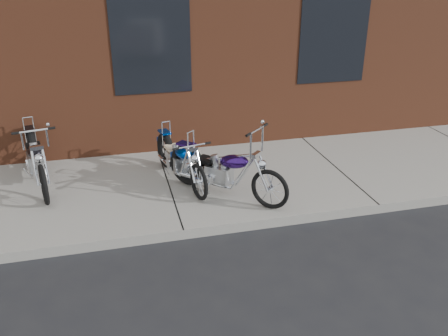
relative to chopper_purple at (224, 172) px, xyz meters
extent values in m
plane|color=black|center=(-0.79, -0.91, -0.54)|extent=(120.00, 120.00, 0.00)
cube|color=gray|center=(-0.79, 0.59, -0.46)|extent=(22.00, 3.00, 0.15)
torus|color=black|center=(-0.38, 0.40, -0.05)|extent=(0.57, 0.59, 0.69)
torus|color=black|center=(0.65, -0.69, -0.08)|extent=(0.47, 0.50, 0.62)
cube|color=#979B9F|center=(0.04, -0.05, -0.05)|extent=(0.46, 0.46, 0.29)
ellipsoid|color=#2B115B|center=(0.22, -0.24, 0.22)|extent=(0.54, 0.55, 0.29)
cube|color=black|center=(-0.13, 0.13, 0.14)|extent=(0.35, 0.35, 0.06)
cylinder|color=silver|center=(0.57, -0.60, 0.17)|extent=(0.22, 0.23, 0.51)
cylinder|color=silver|center=(0.49, -0.52, 0.81)|extent=(0.40, 0.38, 0.03)
cylinder|color=silver|center=(-0.33, 0.34, 0.32)|extent=(0.03, 0.03, 0.46)
cylinder|color=silver|center=(-0.02, 0.19, -0.18)|extent=(0.62, 0.66, 0.05)
torus|color=black|center=(-0.70, 1.17, -0.07)|extent=(0.27, 0.65, 0.64)
torus|color=black|center=(-0.37, -0.18, -0.10)|extent=(0.19, 0.57, 0.58)
cube|color=#979B9F|center=(-0.56, 0.62, -0.08)|extent=(0.32, 0.40, 0.27)
ellipsoid|color=#0041C5|center=(-0.50, 0.38, 0.18)|extent=(0.34, 0.53, 0.27)
cube|color=beige|center=(-0.62, 0.85, 0.10)|extent=(0.26, 0.29, 0.05)
cylinder|color=silver|center=(-0.40, -0.07, 0.13)|extent=(0.09, 0.26, 0.48)
cylinder|color=silver|center=(-0.42, 0.04, 0.42)|extent=(0.48, 0.14, 0.03)
cylinder|color=silver|center=(-0.68, 1.11, 0.27)|extent=(0.02, 0.02, 0.42)
cylinder|color=silver|center=(-0.50, 0.84, -0.19)|extent=(0.23, 0.78, 0.04)
torus|color=black|center=(-2.97, 1.72, -0.04)|extent=(0.28, 0.71, 0.70)
torus|color=black|center=(-2.65, 0.23, -0.07)|extent=(0.20, 0.63, 0.63)
cube|color=#979B9F|center=(-2.84, 1.11, -0.05)|extent=(0.35, 0.44, 0.29)
ellipsoid|color=black|center=(-2.78, 0.85, 0.23)|extent=(0.36, 0.57, 0.30)
cube|color=black|center=(-2.89, 1.36, 0.14)|extent=(0.28, 0.31, 0.06)
cylinder|color=silver|center=(-2.68, 0.35, 0.18)|extent=(0.10, 0.28, 0.52)
cylinder|color=silver|center=(-2.70, 0.47, 0.71)|extent=(0.53, 0.14, 0.03)
cylinder|color=silver|center=(-2.95, 1.64, 0.33)|extent=(0.03, 0.03, 0.47)
cylinder|color=silver|center=(-2.77, 1.34, -0.18)|extent=(0.23, 0.86, 0.05)
camera|label=1|loc=(-1.61, -6.47, 3.03)|focal=38.00mm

